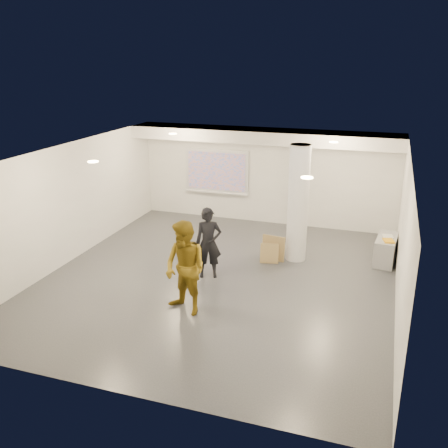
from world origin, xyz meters
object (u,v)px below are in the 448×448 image
(projection_screen, at_px, (217,172))
(column, at_px, (298,204))
(credenza, at_px, (386,250))
(man, at_px, (185,268))
(woman, at_px, (209,243))

(projection_screen, bearing_deg, column, -40.56)
(projection_screen, bearing_deg, credenza, -21.76)
(column, relative_size, man, 1.53)
(woman, bearing_deg, credenza, 8.00)
(woman, bearing_deg, projection_screen, 85.30)
(column, bearing_deg, projection_screen, 139.44)
(projection_screen, distance_m, man, 6.37)
(man, bearing_deg, woman, 117.56)
(column, relative_size, projection_screen, 1.43)
(woman, distance_m, man, 1.80)
(column, distance_m, woman, 2.56)
(column, height_order, credenza, column)
(credenza, bearing_deg, man, -128.14)
(credenza, height_order, woman, woman)
(man, bearing_deg, credenza, 69.06)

